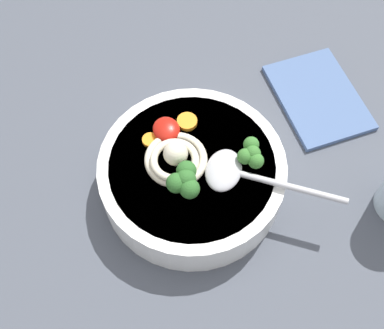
% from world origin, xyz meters
% --- Properties ---
extents(table_slab, '(1.21, 1.21, 0.03)m').
position_xyz_m(table_slab, '(0.00, 0.00, 0.01)').
color(table_slab, '#474C56').
rests_on(table_slab, ground).
extents(soup_bowl, '(0.24, 0.24, 0.06)m').
position_xyz_m(soup_bowl, '(-0.01, -0.03, 0.06)').
color(soup_bowl, white).
rests_on(soup_bowl, table_slab).
extents(noodle_pile, '(0.09, 0.08, 0.03)m').
position_xyz_m(noodle_pile, '(-0.02, -0.05, 0.10)').
color(noodle_pile, beige).
rests_on(noodle_pile, soup_bowl).
extents(soup_spoon, '(0.13, 0.16, 0.02)m').
position_xyz_m(soup_spoon, '(0.02, 0.01, 0.09)').
color(soup_spoon, '#B7B7BC').
rests_on(soup_spoon, soup_bowl).
extents(chili_sauce_dollop, '(0.04, 0.03, 0.02)m').
position_xyz_m(chili_sauce_dollop, '(-0.06, -0.05, 0.09)').
color(chili_sauce_dollop, '#B2190F').
rests_on(chili_sauce_dollop, soup_bowl).
extents(broccoli_floret_rear, '(0.04, 0.03, 0.03)m').
position_xyz_m(broccoli_floret_rear, '(0.01, 0.04, 0.10)').
color(broccoli_floret_rear, '#7A9E60').
rests_on(broccoli_floret_rear, soup_bowl).
extents(broccoli_floret_right, '(0.05, 0.04, 0.04)m').
position_xyz_m(broccoli_floret_right, '(0.02, -0.05, 0.11)').
color(broccoli_floret_right, '#7A9E60').
rests_on(broccoli_floret_right, soup_bowl).
extents(carrot_slice_near_spoon, '(0.03, 0.03, 0.01)m').
position_xyz_m(carrot_slice_near_spoon, '(-0.07, -0.02, 0.09)').
color(carrot_slice_near_spoon, orange).
rests_on(carrot_slice_near_spoon, soup_bowl).
extents(carrot_slice_extra_a, '(0.02, 0.02, 0.00)m').
position_xyz_m(carrot_slice_extra_a, '(-0.06, -0.07, 0.09)').
color(carrot_slice_extra_a, orange).
rests_on(carrot_slice_extra_a, soup_bowl).
extents(folded_napkin, '(0.16, 0.11, 0.01)m').
position_xyz_m(folded_napkin, '(-0.08, 0.19, 0.03)').
color(folded_napkin, '#4C6693').
rests_on(folded_napkin, table_slab).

